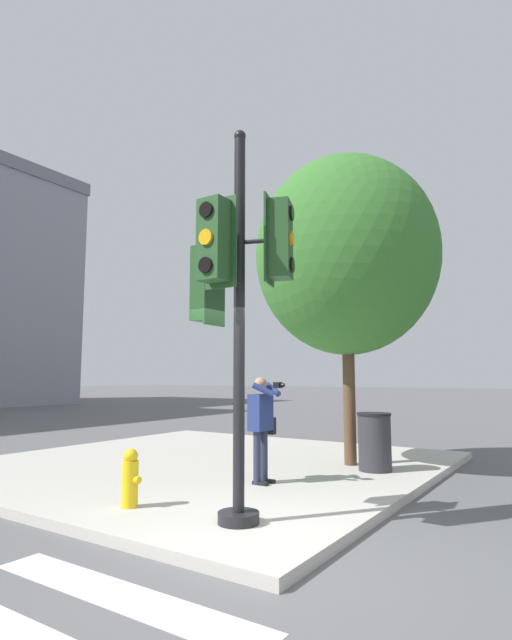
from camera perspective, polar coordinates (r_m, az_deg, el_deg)
name	(u,v)px	position (r m, az deg, el deg)	size (l,w,h in m)	color
ground_plane	(260,562)	(5.14, 0.49, -25.97)	(160.00, 160.00, 0.00)	#5B5B5E
sidewalk_corner	(206,465)	(9.88, -5.77, -16.12)	(8.00, 8.00, 0.13)	#BCB7AD
traffic_signal_pole	(235,287)	(5.68, -2.43, 3.84)	(0.97, 1.26, 4.51)	black
person_photographer	(262,420)	(7.75, 0.68, -11.34)	(0.58, 0.54, 1.58)	black
street_tree	(346,256)	(9.74, 10.28, 7.24)	(3.45, 3.45, 5.80)	brown
fire_hydrant	(130,478)	(6.63, -14.17, -17.12)	(0.20, 0.26, 0.70)	yellow
trash_bin	(375,442)	(9.02, 13.40, -13.36)	(0.58, 0.58, 0.97)	#2D2D33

